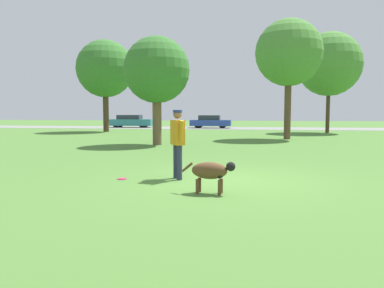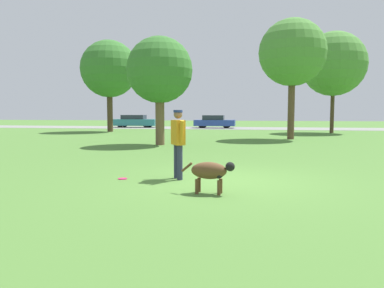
{
  "view_description": "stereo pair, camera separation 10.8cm",
  "coord_description": "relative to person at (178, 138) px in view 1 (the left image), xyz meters",
  "views": [
    {
      "loc": [
        0.61,
        -8.53,
        1.58
      ],
      "look_at": [
        -0.64,
        -0.66,
        0.9
      ],
      "focal_mm": 35.0,
      "sensor_mm": 36.0,
      "label": 1
    },
    {
      "loc": [
        0.71,
        -8.51,
        1.58
      ],
      "look_at": [
        -0.64,
        -0.66,
        0.9
      ],
      "focal_mm": 35.0,
      "sensor_mm": 36.0,
      "label": 2
    }
  ],
  "objects": [
    {
      "name": "dog",
      "position": [
        0.95,
        -1.45,
        -0.53
      ],
      "size": [
        1.07,
        0.39,
        0.63
      ],
      "rotation": [
        0.0,
        0.0,
        6.2
      ],
      "color": "brown",
      "rests_on": "ground_plane"
    },
    {
      "name": "tree_mid_center",
      "position": [
        3.78,
        13.88,
        3.99
      ],
      "size": [
        3.84,
        3.84,
        6.91
      ],
      "color": "brown",
      "rests_on": "ground_plane"
    },
    {
      "name": "tree_far_right",
      "position": [
        7.42,
        21.09,
        4.19
      ],
      "size": [
        4.77,
        4.77,
        7.55
      ],
      "color": "#4C3826",
      "rests_on": "ground_plane"
    },
    {
      "name": "person",
      "position": [
        0.0,
        0.0,
        0.0
      ],
      "size": [
        0.43,
        0.65,
        1.63
      ],
      "rotation": [
        0.0,
        0.0,
        -1.04
      ],
      "color": "#2D334C",
      "rests_on": "ground_plane"
    },
    {
      "name": "tree_near_left",
      "position": [
        -2.78,
        8.91,
        2.58
      ],
      "size": [
        3.15,
        3.15,
        5.16
      ],
      "color": "brown",
      "rests_on": "ground_plane"
    },
    {
      "name": "ground_plane",
      "position": [
        1.1,
        -0.06,
        -0.97
      ],
      "size": [
        120.0,
        120.0,
        0.0
      ],
      "primitive_type": "plane",
      "color": "#4C7A33"
    },
    {
      "name": "tree_far_left",
      "position": [
        -9.82,
        19.99,
        4.02
      ],
      "size": [
        4.52,
        4.52,
        7.27
      ],
      "color": "#4C3826",
      "rests_on": "ground_plane"
    },
    {
      "name": "far_road_strip",
      "position": [
        1.1,
        28.07,
        -0.96
      ],
      "size": [
        120.0,
        6.0,
        0.01
      ],
      "color": "gray",
      "rests_on": "ground_plane"
    },
    {
      "name": "parked_car_blue",
      "position": [
        -2.29,
        28.24,
        -0.33
      ],
      "size": [
        4.0,
        1.81,
        1.26
      ],
      "rotation": [
        0.0,
        0.0,
        0.01
      ],
      "color": "#284293",
      "rests_on": "ground_plane"
    },
    {
      "name": "parked_car_teal",
      "position": [
        -10.53,
        28.32,
        -0.33
      ],
      "size": [
        4.55,
        1.76,
        1.28
      ],
      "rotation": [
        0.0,
        0.0,
        0.02
      ],
      "color": "teal",
      "rests_on": "ground_plane"
    },
    {
      "name": "frisbee",
      "position": [
        -1.29,
        -0.24,
        -0.96
      ],
      "size": [
        0.22,
        0.22,
        0.02
      ],
      "color": "#E52366",
      "rests_on": "ground_plane"
    }
  ]
}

